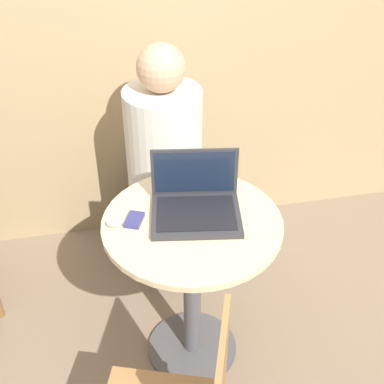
{
  "coord_description": "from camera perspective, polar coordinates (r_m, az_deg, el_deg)",
  "views": [
    {
      "loc": [
        -0.32,
        -1.54,
        2.05
      ],
      "look_at": [
        0.01,
        0.05,
        0.86
      ],
      "focal_mm": 50.0,
      "sensor_mm": 36.0,
      "label": 1
    }
  ],
  "objects": [
    {
      "name": "back_wall",
      "position": [
        2.65,
        -4.5,
        19.66
      ],
      "size": [
        7.0,
        0.05,
        2.6
      ],
      "color": "tan",
      "rests_on": "ground_plane"
    },
    {
      "name": "person_seated",
      "position": [
        2.69,
        -2.86,
        1.4
      ],
      "size": [
        0.42,
        0.58,
        1.24
      ],
      "color": "#3D4766",
      "rests_on": "ground_plane"
    },
    {
      "name": "computer_mouse",
      "position": [
        2.02,
        -8.34,
        -3.23
      ],
      "size": [
        0.06,
        0.04,
        0.03
      ],
      "color": "#B2B2B7",
      "rests_on": "round_table"
    },
    {
      "name": "round_table",
      "position": [
        2.18,
        0.02,
        -7.53
      ],
      "size": [
        0.69,
        0.69,
        0.76
      ],
      "color": "#4C4C51",
      "rests_on": "ground_plane"
    },
    {
      "name": "laptop",
      "position": [
        2.05,
        0.39,
        -1.13
      ],
      "size": [
        0.38,
        0.32,
        0.22
      ],
      "color": "#2D2D33",
      "rests_on": "round_table"
    },
    {
      "name": "cell_phone",
      "position": [
        2.04,
        -6.18,
        -2.97
      ],
      "size": [
        0.09,
        0.11,
        0.02
      ],
      "color": "navy",
      "rests_on": "round_table"
    },
    {
      "name": "ground_plane",
      "position": [
        2.58,
        0.02,
        -16.34
      ],
      "size": [
        12.0,
        12.0,
        0.0
      ],
      "primitive_type": "plane",
      "color": "#7F6B56"
    }
  ]
}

